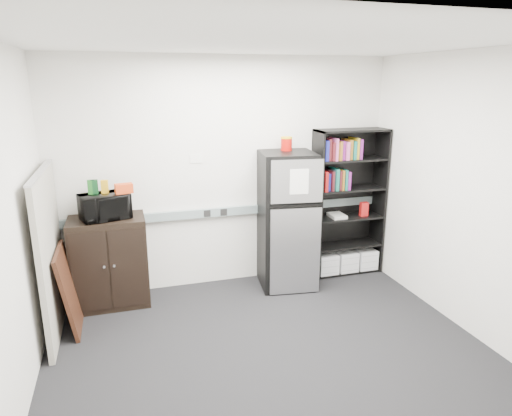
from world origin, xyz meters
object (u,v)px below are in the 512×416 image
Objects in this scene: cubicle_partition at (50,253)px; refrigerator at (286,221)px; cabinet at (110,262)px; bookshelf at (348,204)px; microwave at (105,206)px.

cubicle_partition is 2.57m from refrigerator.
refrigerator is at bearing -2.26° from cabinet.
cubicle_partition is 0.74m from cabinet.
cabinet is 2.06m from refrigerator.
bookshelf is at bearing 16.58° from refrigerator.
microwave is at bearing -178.42° from bookshelf.
bookshelf is at bearing 8.06° from cubicle_partition.
cabinet is at bearing -174.99° from refrigerator.
refrigerator is (2.55, 0.34, 0.00)m from cubicle_partition.
refrigerator reaches higher than cubicle_partition.
microwave is (-2.91, -0.08, 0.22)m from bookshelf.
cubicle_partition is 0.73m from microwave.
refrigerator is (-0.88, -0.14, -0.10)m from bookshelf.
cubicle_partition is (-3.43, -0.49, -0.10)m from bookshelf.
cubicle_partition reaches higher than microwave.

